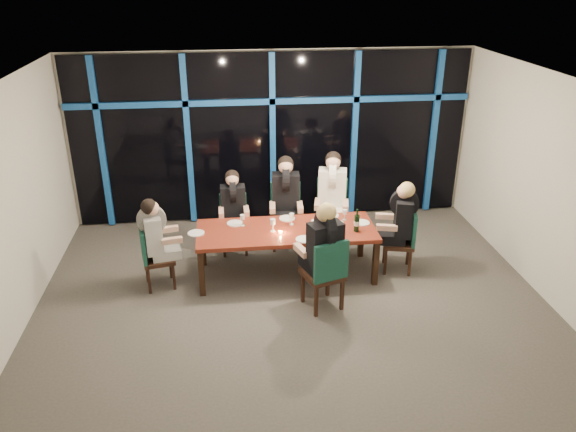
{
  "coord_description": "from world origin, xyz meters",
  "views": [
    {
      "loc": [
        -0.84,
        -6.52,
        4.27
      ],
      "look_at": [
        0.0,
        0.6,
        1.05
      ],
      "focal_mm": 35.0,
      "sensor_mm": 36.0,
      "label": 1
    }
  ],
  "objects_px": {
    "diner_far_mid": "(286,190)",
    "diner_end_right": "(401,214)",
    "chair_near_mid": "(326,271)",
    "diner_far_right": "(332,186)",
    "chair_far_left": "(234,220)",
    "chair_far_right": "(332,208)",
    "water_pitcher": "(340,227)",
    "dining_table": "(286,233)",
    "diner_near_mid": "(324,240)",
    "wine_bottle": "(357,223)",
    "diner_far_left": "(233,200)",
    "diner_end_left": "(155,230)",
    "chair_end_right": "(404,238)",
    "chair_far_mid": "(286,211)",
    "chair_end_left": "(152,255)"
  },
  "relations": [
    {
      "from": "diner_far_left",
      "to": "diner_end_left",
      "type": "height_order",
      "value": "diner_far_left"
    },
    {
      "from": "chair_far_mid",
      "to": "diner_far_left",
      "type": "distance_m",
      "value": 0.92
    },
    {
      "from": "chair_near_mid",
      "to": "diner_end_right",
      "type": "distance_m",
      "value": 1.62
    },
    {
      "from": "diner_far_mid",
      "to": "diner_end_right",
      "type": "height_order",
      "value": "diner_far_mid"
    },
    {
      "from": "chair_far_left",
      "to": "diner_far_right",
      "type": "bearing_deg",
      "value": 0.27
    },
    {
      "from": "diner_near_mid",
      "to": "wine_bottle",
      "type": "height_order",
      "value": "diner_near_mid"
    },
    {
      "from": "chair_far_mid",
      "to": "chair_end_left",
      "type": "distance_m",
      "value": 2.33
    },
    {
      "from": "diner_far_left",
      "to": "diner_near_mid",
      "type": "distance_m",
      "value": 2.08
    },
    {
      "from": "diner_end_right",
      "to": "wine_bottle",
      "type": "relative_size",
      "value": 2.77
    },
    {
      "from": "chair_near_mid",
      "to": "diner_far_right",
      "type": "distance_m",
      "value": 2.03
    },
    {
      "from": "diner_far_right",
      "to": "diner_end_left",
      "type": "height_order",
      "value": "diner_far_right"
    },
    {
      "from": "dining_table",
      "to": "chair_end_right",
      "type": "xyz_separation_m",
      "value": [
        1.77,
        -0.07,
        -0.14
      ]
    },
    {
      "from": "chair_far_left",
      "to": "diner_near_mid",
      "type": "xyz_separation_m",
      "value": [
        1.13,
        -1.83,
        0.48
      ]
    },
    {
      "from": "dining_table",
      "to": "chair_near_mid",
      "type": "xyz_separation_m",
      "value": [
        0.41,
        -0.99,
        -0.09
      ]
    },
    {
      "from": "diner_near_mid",
      "to": "wine_bottle",
      "type": "bearing_deg",
      "value": -148.48
    },
    {
      "from": "chair_end_left",
      "to": "diner_far_right",
      "type": "height_order",
      "value": "diner_far_right"
    },
    {
      "from": "chair_end_right",
      "to": "chair_near_mid",
      "type": "distance_m",
      "value": 1.64
    },
    {
      "from": "diner_far_mid",
      "to": "diner_end_left",
      "type": "bearing_deg",
      "value": -147.39
    },
    {
      "from": "water_pitcher",
      "to": "chair_far_right",
      "type": "bearing_deg",
      "value": 68.28
    },
    {
      "from": "diner_end_left",
      "to": "chair_near_mid",
      "type": "bearing_deg",
      "value": -123.11
    },
    {
      "from": "chair_far_left",
      "to": "diner_end_left",
      "type": "distance_m",
      "value": 1.55
    },
    {
      "from": "wine_bottle",
      "to": "diner_end_right",
      "type": "bearing_deg",
      "value": 10.72
    },
    {
      "from": "chair_end_right",
      "to": "water_pitcher",
      "type": "xyz_separation_m",
      "value": [
        -1.03,
        -0.15,
        0.3
      ]
    },
    {
      "from": "dining_table",
      "to": "diner_far_right",
      "type": "xyz_separation_m",
      "value": [
        0.85,
        0.95,
        0.34
      ]
    },
    {
      "from": "chair_near_mid",
      "to": "diner_far_left",
      "type": "distance_m",
      "value": 2.19
    },
    {
      "from": "chair_near_mid",
      "to": "diner_far_left",
      "type": "xyz_separation_m",
      "value": [
        -1.16,
        1.83,
        0.31
      ]
    },
    {
      "from": "chair_far_right",
      "to": "chair_end_right",
      "type": "xyz_separation_m",
      "value": [
        0.9,
        -1.1,
        -0.06
      ]
    },
    {
      "from": "chair_far_mid",
      "to": "water_pitcher",
      "type": "xyz_separation_m",
      "value": [
        0.64,
        -1.23,
        0.25
      ]
    },
    {
      "from": "dining_table",
      "to": "wine_bottle",
      "type": "distance_m",
      "value": 1.03
    },
    {
      "from": "diner_far_mid",
      "to": "diner_end_left",
      "type": "relative_size",
      "value": 1.13
    },
    {
      "from": "dining_table",
      "to": "chair_near_mid",
      "type": "distance_m",
      "value": 1.08
    },
    {
      "from": "chair_far_mid",
      "to": "diner_far_left",
      "type": "bearing_deg",
      "value": -163.68
    },
    {
      "from": "chair_far_right",
      "to": "chair_end_left",
      "type": "relative_size",
      "value": 1.16
    },
    {
      "from": "diner_far_mid",
      "to": "diner_near_mid",
      "type": "distance_m",
      "value": 1.86
    },
    {
      "from": "water_pitcher",
      "to": "chair_far_left",
      "type": "bearing_deg",
      "value": 126.77
    },
    {
      "from": "chair_end_right",
      "to": "diner_end_left",
      "type": "relative_size",
      "value": 1.07
    },
    {
      "from": "chair_end_left",
      "to": "diner_end_left",
      "type": "relative_size",
      "value": 1.03
    },
    {
      "from": "diner_near_mid",
      "to": "chair_far_left",
      "type": "bearing_deg",
      "value": -76.63
    },
    {
      "from": "chair_far_left",
      "to": "chair_near_mid",
      "type": "relative_size",
      "value": 0.89
    },
    {
      "from": "diner_far_right",
      "to": "diner_end_left",
      "type": "bearing_deg",
      "value": -146.58
    },
    {
      "from": "chair_far_right",
      "to": "chair_near_mid",
      "type": "distance_m",
      "value": 2.08
    },
    {
      "from": "chair_far_left",
      "to": "diner_far_mid",
      "type": "bearing_deg",
      "value": -0.25
    },
    {
      "from": "diner_end_left",
      "to": "diner_near_mid",
      "type": "bearing_deg",
      "value": -121.46
    },
    {
      "from": "chair_far_right",
      "to": "chair_far_left",
      "type": "bearing_deg",
      "value": -163.77
    },
    {
      "from": "diner_far_left",
      "to": "diner_near_mid",
      "type": "height_order",
      "value": "diner_near_mid"
    },
    {
      "from": "chair_end_left",
      "to": "diner_far_right",
      "type": "distance_m",
      "value": 3.02
    },
    {
      "from": "chair_far_left",
      "to": "chair_far_right",
      "type": "xyz_separation_m",
      "value": [
        1.62,
        0.12,
        0.08
      ]
    },
    {
      "from": "chair_far_left",
      "to": "water_pitcher",
      "type": "distance_m",
      "value": 1.9
    },
    {
      "from": "chair_end_left",
      "to": "diner_far_right",
      "type": "relative_size",
      "value": 0.89
    },
    {
      "from": "chair_near_mid",
      "to": "diner_far_right",
      "type": "xyz_separation_m",
      "value": [
        0.44,
        1.94,
        0.44
      ]
    }
  ]
}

